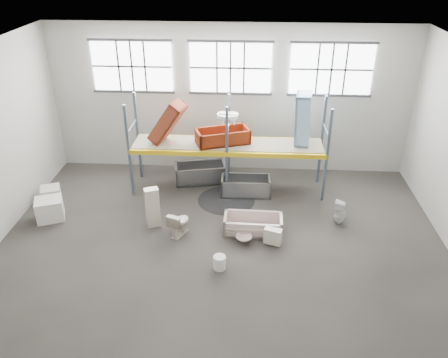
# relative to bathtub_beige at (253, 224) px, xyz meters

# --- Properties ---
(floor) EXTENTS (12.00, 10.00, 0.10)m
(floor) POSITION_rel_bathtub_beige_xyz_m (-0.84, -1.04, -0.29)
(floor) COLOR #4B4640
(floor) RESTS_ON ground
(ceiling) EXTENTS (12.00, 10.00, 0.10)m
(ceiling) POSITION_rel_bathtub_beige_xyz_m (-0.84, -1.04, 4.81)
(ceiling) COLOR silver
(ceiling) RESTS_ON ground
(wall_back) EXTENTS (12.00, 0.10, 5.00)m
(wall_back) POSITION_rel_bathtub_beige_xyz_m (-0.84, 4.01, 2.26)
(wall_back) COLOR #ADABA1
(wall_back) RESTS_ON ground
(wall_front) EXTENTS (12.00, 0.10, 5.00)m
(wall_front) POSITION_rel_bathtub_beige_xyz_m (-0.84, -6.09, 2.26)
(wall_front) COLOR #A2A097
(wall_front) RESTS_ON ground
(window_left) EXTENTS (2.60, 0.04, 1.60)m
(window_left) POSITION_rel_bathtub_beige_xyz_m (-4.04, 3.90, 3.36)
(window_left) COLOR white
(window_left) RESTS_ON wall_back
(window_mid) EXTENTS (2.60, 0.04, 1.60)m
(window_mid) POSITION_rel_bathtub_beige_xyz_m (-0.84, 3.90, 3.36)
(window_mid) COLOR white
(window_mid) RESTS_ON wall_back
(window_right) EXTENTS (2.60, 0.04, 1.60)m
(window_right) POSITION_rel_bathtub_beige_xyz_m (2.36, 3.90, 3.36)
(window_right) COLOR white
(window_right) RESTS_ON wall_back
(rack_upright_la) EXTENTS (0.08, 0.08, 3.00)m
(rack_upright_la) POSITION_rel_bathtub_beige_xyz_m (-3.84, 1.86, 1.26)
(rack_upright_la) COLOR slate
(rack_upright_la) RESTS_ON floor
(rack_upright_lb) EXTENTS (0.08, 0.08, 3.00)m
(rack_upright_lb) POSITION_rel_bathtub_beige_xyz_m (-3.84, 3.06, 1.26)
(rack_upright_lb) COLOR slate
(rack_upright_lb) RESTS_ON floor
(rack_upright_ma) EXTENTS (0.08, 0.08, 3.00)m
(rack_upright_ma) POSITION_rel_bathtub_beige_xyz_m (-0.84, 1.86, 1.26)
(rack_upright_ma) COLOR slate
(rack_upright_ma) RESTS_ON floor
(rack_upright_mb) EXTENTS (0.08, 0.08, 3.00)m
(rack_upright_mb) POSITION_rel_bathtub_beige_xyz_m (-0.84, 3.06, 1.26)
(rack_upright_mb) COLOR slate
(rack_upright_mb) RESTS_ON floor
(rack_upright_ra) EXTENTS (0.08, 0.08, 3.00)m
(rack_upright_ra) POSITION_rel_bathtub_beige_xyz_m (2.16, 1.86, 1.26)
(rack_upright_ra) COLOR slate
(rack_upright_ra) RESTS_ON floor
(rack_upright_rb) EXTENTS (0.08, 0.08, 3.00)m
(rack_upright_rb) POSITION_rel_bathtub_beige_xyz_m (2.16, 3.06, 1.26)
(rack_upright_rb) COLOR slate
(rack_upright_rb) RESTS_ON floor
(rack_beam_front) EXTENTS (6.00, 0.10, 0.14)m
(rack_beam_front) POSITION_rel_bathtub_beige_xyz_m (-0.84, 1.86, 1.26)
(rack_beam_front) COLOR yellow
(rack_beam_front) RESTS_ON floor
(rack_beam_back) EXTENTS (6.00, 0.10, 0.14)m
(rack_beam_back) POSITION_rel_bathtub_beige_xyz_m (-0.84, 3.06, 1.26)
(rack_beam_back) COLOR yellow
(rack_beam_back) RESTS_ON floor
(shelf_deck) EXTENTS (5.90, 1.10, 0.03)m
(shelf_deck) POSITION_rel_bathtub_beige_xyz_m (-0.84, 2.46, 1.34)
(shelf_deck) COLOR gray
(shelf_deck) RESTS_ON floor
(wet_patch) EXTENTS (1.80, 1.80, 0.00)m
(wet_patch) POSITION_rel_bathtub_beige_xyz_m (-0.84, 1.66, -0.24)
(wet_patch) COLOR black
(wet_patch) RESTS_ON floor
(bathtub_beige) EXTENTS (1.64, 0.80, 0.48)m
(bathtub_beige) POSITION_rel_bathtub_beige_xyz_m (0.00, 0.00, 0.00)
(bathtub_beige) COLOR beige
(bathtub_beige) RESTS_ON floor
(cistern_spare) EXTENTS (0.51, 0.36, 0.44)m
(cistern_spare) POSITION_rel_bathtub_beige_xyz_m (0.53, -0.59, 0.04)
(cistern_spare) COLOR beige
(cistern_spare) RESTS_ON bathtub_beige
(sink_in_tub) EXTENTS (0.54, 0.54, 0.15)m
(sink_in_tub) POSITION_rel_bathtub_beige_xyz_m (-0.24, -0.56, -0.08)
(sink_in_tub) COLOR beige
(sink_in_tub) RESTS_ON bathtub_beige
(toilet_beige) EXTENTS (0.66, 0.82, 0.73)m
(toilet_beige) POSITION_rel_bathtub_beige_xyz_m (-2.04, -0.23, 0.13)
(toilet_beige) COLOR #F3E4CF
(toilet_beige) RESTS_ON floor
(cistern_tall) EXTENTS (0.45, 0.38, 1.19)m
(cistern_tall) POSITION_rel_bathtub_beige_xyz_m (-2.84, 0.14, 0.36)
(cistern_tall) COLOR beige
(cistern_tall) RESTS_ON floor
(toilet_white) EXTENTS (0.42, 0.41, 0.73)m
(toilet_white) POSITION_rel_bathtub_beige_xyz_m (2.48, 0.57, 0.13)
(toilet_white) COLOR white
(toilet_white) RESTS_ON floor
(steel_tub_left) EXTENTS (1.80, 1.11, 0.61)m
(steel_tub_left) POSITION_rel_bathtub_beige_xyz_m (-1.78, 2.87, 0.07)
(steel_tub_left) COLOR #9C9EA3
(steel_tub_left) RESTS_ON floor
(steel_tub_right) EXTENTS (1.57, 0.75, 0.57)m
(steel_tub_right) POSITION_rel_bathtub_beige_xyz_m (-0.25, 2.10, 0.05)
(steel_tub_right) COLOR #B3B5BA
(steel_tub_right) RESTS_ON floor
(rust_tub_flat) EXTENTS (1.79, 1.27, 0.46)m
(rust_tub_flat) POSITION_rel_bathtub_beige_xyz_m (-1.01, 2.48, 1.58)
(rust_tub_flat) COLOR maroon
(rust_tub_flat) RESTS_ON shelf_deck
(rust_tub_tilted) EXTENTS (1.31, 0.96, 1.43)m
(rust_tub_tilted) POSITION_rel_bathtub_beige_xyz_m (-2.69, 2.37, 2.06)
(rust_tub_tilted) COLOR maroon
(rust_tub_tilted) RESTS_ON shelf_deck
(sink_on_shelf) EXTENTS (0.69, 0.56, 0.57)m
(sink_on_shelf) POSITION_rel_bathtub_beige_xyz_m (-0.84, 2.32, 1.86)
(sink_on_shelf) COLOR white
(sink_on_shelf) RESTS_ON rust_tub_flat
(blue_tub_upright) EXTENTS (0.61, 0.81, 1.61)m
(blue_tub_upright) POSITION_rel_bathtub_beige_xyz_m (1.45, 2.62, 2.16)
(blue_tub_upright) COLOR #90B9E2
(blue_tub_upright) RESTS_ON shelf_deck
(bucket) EXTENTS (0.38, 0.38, 0.36)m
(bucket) POSITION_rel_bathtub_beige_xyz_m (-0.82, -1.65, -0.06)
(bucket) COLOR silver
(bucket) RESTS_ON floor
(carton_near) EXTENTS (0.93, 0.87, 0.64)m
(carton_near) POSITION_rel_bathtub_beige_xyz_m (-5.91, 0.30, 0.08)
(carton_near) COLOR white
(carton_near) RESTS_ON floor
(carton_far) EXTENTS (0.73, 0.73, 0.47)m
(carton_far) POSITION_rel_bathtub_beige_xyz_m (-6.29, 1.29, -0.00)
(carton_far) COLOR silver
(carton_far) RESTS_ON floor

